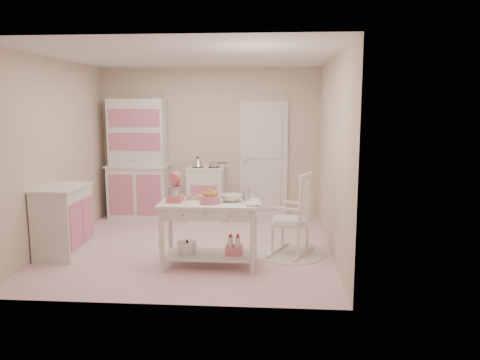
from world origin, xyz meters
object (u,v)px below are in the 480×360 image
at_px(base_cabinet, 63,221).
at_px(stand_mixer, 175,188).
at_px(stove, 206,193).
at_px(bread_basket, 210,199).
at_px(rocking_chair, 290,214).
at_px(hutch, 138,159).
at_px(work_table, 210,234).

distance_m(base_cabinet, stand_mixer, 1.66).
height_order(stove, stand_mixer, stand_mixer).
distance_m(base_cabinet, bread_basket, 2.06).
relative_size(stove, rocking_chair, 0.84).
height_order(hutch, stove, hutch).
height_order(stove, bread_basket, stove).
height_order(stove, base_cabinet, same).
relative_size(base_cabinet, rocking_chair, 0.84).
bearing_deg(stand_mixer, stove, 89.16).
bearing_deg(work_table, base_cabinet, 171.66).
bearing_deg(hutch, base_cabinet, -100.76).
distance_m(rocking_chair, stand_mixer, 1.56).
bearing_deg(stove, stand_mixer, -91.01).
bearing_deg(rocking_chair, hutch, 167.84).
height_order(base_cabinet, work_table, base_cabinet).
bearing_deg(hutch, rocking_chair, -35.88).
bearing_deg(base_cabinet, bread_basket, -9.66).
bearing_deg(stand_mixer, base_cabinet, 170.33).
relative_size(stove, bread_basket, 3.68).
relative_size(hutch, work_table, 1.73).
bearing_deg(stove, hutch, 177.61).
xyz_separation_m(hutch, work_table, (1.58, -2.39, -0.64)).
distance_m(work_table, bread_basket, 0.45).
distance_m(stove, bread_basket, 2.45).
distance_m(hutch, stand_mixer, 2.64).
distance_m(rocking_chair, work_table, 1.14).
bearing_deg(base_cabinet, stove, 52.03).
bearing_deg(rocking_chair, bread_basket, -125.92).
bearing_deg(rocking_chair, work_table, -128.62).
bearing_deg(bread_basket, stove, 99.48).
height_order(work_table, bread_basket, bread_basket).
distance_m(stove, stand_mixer, 2.38).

